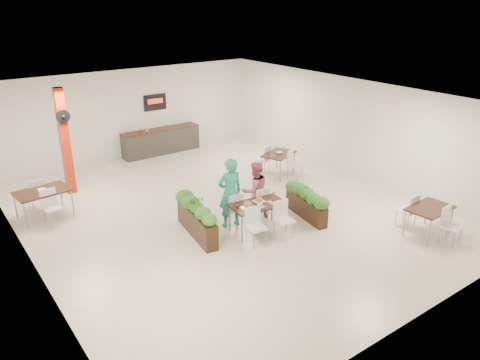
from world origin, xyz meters
The scene contains 12 objects.
ground centered at (0.00, 0.00, 0.00)m, with size 12.00×12.00×0.00m, color beige.
room_shell centered at (0.00, 0.00, 2.01)m, with size 10.10×12.10×3.22m.
red_column centered at (-3.00, 3.79, 1.64)m, with size 0.40×0.41×3.20m.
service_counter centered at (1.00, 5.65, 0.49)m, with size 3.00×0.64×2.20m.
main_table centered at (0.05, -1.52, 0.64)m, with size 1.49×1.76×0.92m.
diner_man centered at (-0.34, -0.87, 0.93)m, with size 0.68×0.44×1.85m, color teal.
diner_woman centered at (0.46, -0.87, 0.80)m, with size 0.77×0.60×1.59m, color #D05C76.
planter_left centered at (-1.31, -0.82, 0.52)m, with size 0.66×2.01×1.06m.
planter_right centered at (1.61, -1.65, 0.48)m, with size 0.63×1.73×0.91m.
side_table_a centered at (-4.10, 2.53, 0.64)m, with size 1.45×1.65×0.92m.
side_table_b centered at (3.09, 1.25, 0.63)m, with size 1.38×1.66×0.92m.
side_table_c centered at (3.36, -4.17, 0.62)m, with size 1.23×1.65×0.92m.
Camera 1 is at (-6.55, -9.89, 5.60)m, focal length 35.00 mm.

